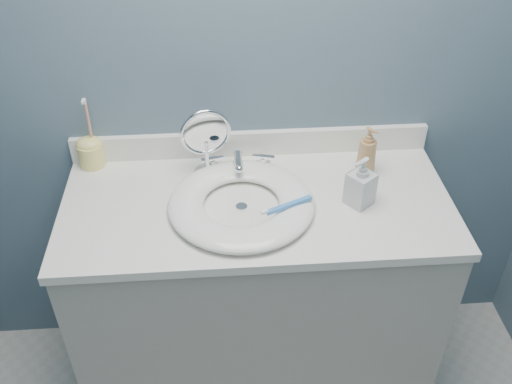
{
  "coord_description": "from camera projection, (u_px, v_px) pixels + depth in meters",
  "views": [
    {
      "loc": [
        -0.11,
        -0.41,
        2.0
      ],
      "look_at": [
        -0.01,
        0.94,
        0.94
      ],
      "focal_mm": 40.0,
      "sensor_mm": 36.0,
      "label": 1
    }
  ],
  "objects": [
    {
      "name": "toothbrush_holder",
      "position": [
        91.0,
        150.0,
        1.9
      ],
      "size": [
        0.09,
        0.09,
        0.25
      ],
      "rotation": [
        0.0,
        0.0,
        0.4
      ],
      "color": "#F4E47A",
      "rests_on": "countertop"
    },
    {
      "name": "backsplash",
      "position": [
        251.0,
        143.0,
        1.96
      ],
      "size": [
        1.22,
        0.02,
        0.09
      ],
      "primitive_type": "cube",
      "color": "white",
      "rests_on": "countertop"
    },
    {
      "name": "vanity_cabinet",
      "position": [
        257.0,
        299.0,
        2.06
      ],
      "size": [
        1.2,
        0.55,
        0.85
      ],
      "primitive_type": "cube",
      "color": "#AAA59B",
      "rests_on": "ground"
    },
    {
      "name": "basin",
      "position": [
        241.0,
        203.0,
        1.74
      ],
      "size": [
        0.45,
        0.45,
        0.04
      ],
      "primitive_type": null,
      "color": "white",
      "rests_on": "countertop"
    },
    {
      "name": "back_wall",
      "position": [
        250.0,
        68.0,
        1.8
      ],
      "size": [
        2.2,
        0.02,
        2.4
      ],
      "primitive_type": "cube",
      "color": "slate",
      "rests_on": "ground"
    },
    {
      "name": "faucet",
      "position": [
        238.0,
        164.0,
        1.89
      ],
      "size": [
        0.25,
        0.13,
        0.07
      ],
      "color": "silver",
      "rests_on": "countertop"
    },
    {
      "name": "drain",
      "position": [
        242.0,
        207.0,
        1.75
      ],
      "size": [
        0.04,
        0.04,
        0.01
      ],
      "primitive_type": "cylinder",
      "color": "silver",
      "rests_on": "countertop"
    },
    {
      "name": "makeup_mirror",
      "position": [
        206.0,
        140.0,
        1.81
      ],
      "size": [
        0.16,
        0.09,
        0.24
      ],
      "rotation": [
        0.0,
        0.0,
        0.19
      ],
      "color": "silver",
      "rests_on": "countertop"
    },
    {
      "name": "toothbrush_lying",
      "position": [
        287.0,
        206.0,
        1.69
      ],
      "size": [
        0.16,
        0.08,
        0.02
      ],
      "rotation": [
        0.0,
        0.0,
        0.43
      ],
      "color": "#3B83D4",
      "rests_on": "basin"
    },
    {
      "name": "soap_bottle_clear",
      "position": [
        361.0,
        182.0,
        1.73
      ],
      "size": [
        0.1,
        0.1,
        0.16
      ],
      "primitive_type": "imported",
      "rotation": [
        0.0,
        0.0,
        -0.9
      ],
      "color": "silver",
      "rests_on": "countertop"
    },
    {
      "name": "countertop",
      "position": [
        257.0,
        205.0,
        1.79
      ],
      "size": [
        1.22,
        0.57,
        0.03
      ],
      "primitive_type": "cube",
      "color": "white",
      "rests_on": "vanity_cabinet"
    },
    {
      "name": "soap_bottle_amber",
      "position": [
        367.0,
        151.0,
        1.85
      ],
      "size": [
        0.09,
        0.09,
        0.17
      ],
      "primitive_type": "imported",
      "rotation": [
        0.0,
        0.0,
        0.67
      ],
      "color": "#AC7F4D",
      "rests_on": "countertop"
    }
  ]
}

